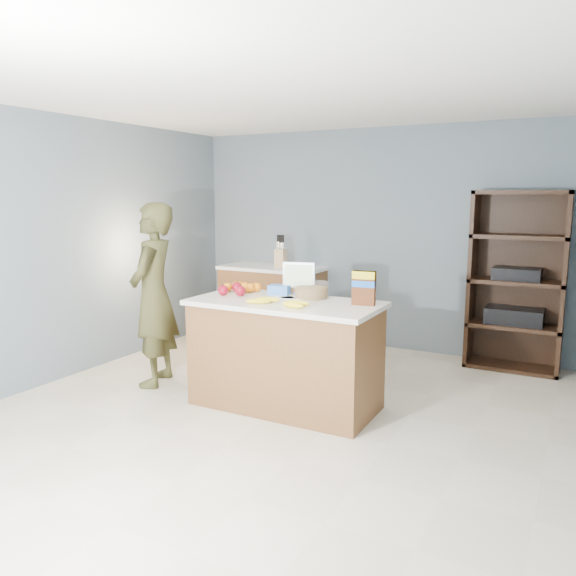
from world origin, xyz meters
The scene contains 15 objects.
floor centered at (0.00, 0.00, 0.00)m, with size 4.50×5.00×0.02m, color beige.
walls centered at (0.00, 0.00, 1.65)m, with size 4.52×5.02×2.51m.
counter_peninsula centered at (0.00, 0.30, 0.42)m, with size 1.56×0.76×0.90m.
back_cabinet centered at (-1.20, 2.20, 0.45)m, with size 1.24×0.62×0.90m.
shelving_unit centered at (1.55, 2.35, 0.86)m, with size 0.90×0.40×1.80m.
person centered at (-1.35, 0.24, 0.85)m, with size 0.62×0.40×1.69m, color #3B3A1C.
knife_block centered at (-1.05, 2.12, 1.02)m, with size 0.12×0.10×0.31m.
envelopes centered at (-0.03, 0.43, 0.90)m, with size 0.30×0.24×0.00m.
bananas centered at (0.03, 0.13, 0.92)m, with size 0.52×0.22×0.05m.
apples centered at (-0.54, 0.35, 0.95)m, with size 0.24×0.29×0.09m.
oranges centered at (-0.54, 0.52, 0.94)m, with size 0.31×0.21×0.08m.
blue_carton centered at (-0.19, 0.55, 0.94)m, with size 0.18×0.12×0.08m, color blue.
salad_bowl centered at (0.12, 0.54, 0.96)m, with size 0.30×0.30×0.13m.
tv centered at (-0.04, 0.62, 1.06)m, with size 0.28×0.12×0.28m.
cereal_box centered at (0.63, 0.44, 1.06)m, with size 0.19×0.09×0.27m.
Camera 1 is at (2.14, -3.66, 1.76)m, focal length 35.00 mm.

